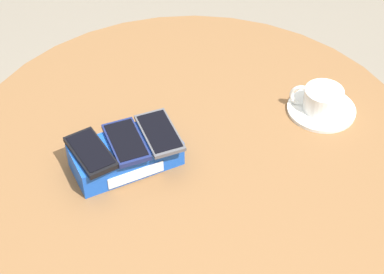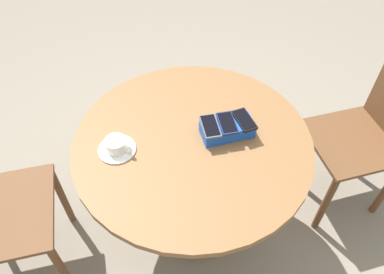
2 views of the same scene
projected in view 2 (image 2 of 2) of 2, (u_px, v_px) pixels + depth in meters
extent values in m
plane|color=gray|center=(192.00, 226.00, 2.07)|extent=(8.00, 8.00, 0.00)
cylinder|color=#2D2D2D|center=(192.00, 225.00, 2.06)|extent=(0.38, 0.38, 0.02)
cylinder|color=#2D2D2D|center=(192.00, 190.00, 1.80)|extent=(0.07, 0.07, 0.66)
cylinder|color=brown|center=(192.00, 143.00, 1.54)|extent=(0.99, 0.99, 0.03)
cube|color=blue|center=(227.00, 129.00, 1.53)|extent=(0.23, 0.16, 0.06)
cube|color=white|center=(222.00, 122.00, 1.58)|extent=(0.11, 0.03, 0.03)
cube|color=black|center=(243.00, 120.00, 1.52)|extent=(0.10, 0.14, 0.01)
cube|color=black|center=(244.00, 119.00, 1.52)|extent=(0.09, 0.12, 0.00)
cube|color=navy|center=(226.00, 123.00, 1.51)|extent=(0.09, 0.13, 0.01)
cube|color=black|center=(226.00, 122.00, 1.50)|extent=(0.08, 0.12, 0.00)
cube|color=#515156|center=(209.00, 126.00, 1.50)|extent=(0.09, 0.14, 0.01)
cube|color=black|center=(209.00, 125.00, 1.50)|extent=(0.08, 0.13, 0.00)
cylinder|color=white|center=(116.00, 149.00, 1.50)|extent=(0.15, 0.15, 0.01)
cylinder|color=white|center=(115.00, 145.00, 1.47)|extent=(0.09, 0.09, 0.05)
cylinder|color=tan|center=(115.00, 141.00, 1.46)|extent=(0.08, 0.08, 0.00)
torus|color=white|center=(125.00, 148.00, 1.46)|extent=(0.05, 0.03, 0.06)
cube|color=brown|center=(351.00, 141.00, 1.87)|extent=(0.50, 0.50, 0.02)
cylinder|color=brown|center=(293.00, 151.00, 2.13)|extent=(0.04, 0.04, 0.44)
cylinder|color=brown|center=(324.00, 204.00, 1.90)|extent=(0.04, 0.04, 0.44)
cylinder|color=brown|center=(349.00, 139.00, 2.20)|extent=(0.04, 0.04, 0.44)
cylinder|color=brown|center=(63.00, 271.00, 1.66)|extent=(0.04, 0.04, 0.45)
cylinder|color=brown|center=(62.00, 197.00, 1.92)|extent=(0.04, 0.04, 0.45)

